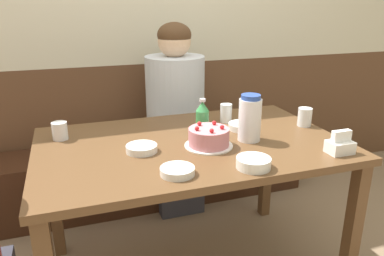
{
  "coord_description": "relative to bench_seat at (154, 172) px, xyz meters",
  "views": [
    {
      "loc": [
        -0.53,
        -1.58,
        1.4
      ],
      "look_at": [
        0.02,
        0.05,
        0.81
      ],
      "focal_mm": 35.0,
      "sensor_mm": 36.0,
      "label": 1
    }
  ],
  "objects": [
    {
      "name": "soju_bottle",
      "position": [
        0.09,
        -0.75,
        0.63
      ],
      "size": [
        0.07,
        0.07,
        0.18
      ],
      "color": "#388E4C",
      "rests_on": "dining_table"
    },
    {
      "name": "bowl_rice_small",
      "position": [
        -0.16,
        -1.15,
        0.56
      ],
      "size": [
        0.14,
        0.14,
        0.03
      ],
      "color": "white",
      "rests_on": "dining_table"
    },
    {
      "name": "dining_table",
      "position": [
        0.0,
        -0.83,
        0.45
      ],
      "size": [
        1.43,
        0.9,
        0.76
      ],
      "color": "brown",
      "rests_on": "ground_plane"
    },
    {
      "name": "glass_tumbler_short",
      "position": [
        0.28,
        -0.6,
        0.59
      ],
      "size": [
        0.07,
        0.07,
        0.1
      ],
      "color": "silver",
      "rests_on": "dining_table"
    },
    {
      "name": "back_wall",
      "position": [
        0.0,
        0.22,
        1.03
      ],
      "size": [
        4.8,
        0.04,
        2.5
      ],
      "color": "brown",
      "rests_on": "ground_plane"
    },
    {
      "name": "bowl_sauce_shallow",
      "position": [
        0.31,
        -0.75,
        0.56
      ],
      "size": [
        0.15,
        0.15,
        0.03
      ],
      "color": "white",
      "rests_on": "dining_table"
    },
    {
      "name": "water_pitcher",
      "position": [
        0.27,
        -0.9,
        0.65
      ],
      "size": [
        0.11,
        0.11,
        0.22
      ],
      "color": "white",
      "rests_on": "dining_table"
    },
    {
      "name": "person_teal_shirt",
      "position": [
        0.13,
        -0.12,
        0.42
      ],
      "size": [
        0.38,
        0.38,
        1.27
      ],
      "rotation": [
        0.0,
        0.0,
        -1.57
      ],
      "color": "#33333D",
      "rests_on": "ground_plane"
    },
    {
      "name": "glass_shot_small",
      "position": [
        -0.59,
        -0.6,
        0.58
      ],
      "size": [
        0.07,
        0.07,
        0.09
      ],
      "color": "silver",
      "rests_on": "dining_table"
    },
    {
      "name": "bench_seat",
      "position": [
        0.0,
        0.0,
        0.0
      ],
      "size": [
        2.21,
        0.38,
        0.43
      ],
      "color": "#381E11",
      "rests_on": "ground_plane"
    },
    {
      "name": "napkin_holder",
      "position": [
        0.58,
        -1.17,
        0.58
      ],
      "size": [
        0.11,
        0.08,
        0.11
      ],
      "color": "white",
      "rests_on": "dining_table"
    },
    {
      "name": "bowl_soup_white",
      "position": [
        0.15,
        -1.19,
        0.56
      ],
      "size": [
        0.14,
        0.14,
        0.04
      ],
      "color": "white",
      "rests_on": "dining_table"
    },
    {
      "name": "bowl_side_dish",
      "position": [
        -0.25,
        -0.88,
        0.56
      ],
      "size": [
        0.14,
        0.14,
        0.03
      ],
      "color": "white",
      "rests_on": "dining_table"
    },
    {
      "name": "birthday_cake",
      "position": [
        0.06,
        -0.91,
        0.58
      ],
      "size": [
        0.22,
        0.22,
        0.11
      ],
      "color": "white",
      "rests_on": "dining_table"
    },
    {
      "name": "glass_water_tall",
      "position": [
        0.65,
        -0.8,
        0.59
      ],
      "size": [
        0.07,
        0.07,
        0.1
      ],
      "color": "silver",
      "rests_on": "dining_table"
    }
  ]
}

